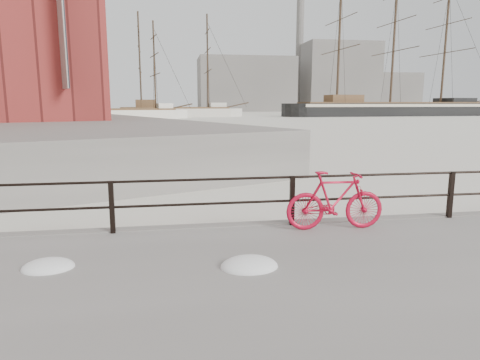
{
  "coord_description": "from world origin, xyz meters",
  "views": [
    {
      "loc": [
        -5.87,
        -8.24,
        2.78
      ],
      "look_at": [
        -4.29,
        1.5,
        1.0
      ],
      "focal_mm": 32.0,
      "sensor_mm": 36.0,
      "label": 1
    }
  ],
  "objects_px": {
    "schooner_mid": "(176,117)",
    "barque_black": "(389,116)",
    "bicycle": "(335,200)",
    "schooner_left": "(126,119)"
  },
  "relations": [
    {
      "from": "schooner_left",
      "to": "schooner_mid",
      "type": "bearing_deg",
      "value": 36.96
    },
    {
      "from": "schooner_left",
      "to": "bicycle",
      "type": "bearing_deg",
      "value": -92.43
    },
    {
      "from": "schooner_mid",
      "to": "barque_black",
      "type": "bearing_deg",
      "value": -3.46
    },
    {
      "from": "barque_black",
      "to": "bicycle",
      "type": "bearing_deg",
      "value": -121.98
    },
    {
      "from": "bicycle",
      "to": "barque_black",
      "type": "height_order",
      "value": "barque_black"
    },
    {
      "from": "schooner_mid",
      "to": "schooner_left",
      "type": "xyz_separation_m",
      "value": [
        -8.99,
        -9.98,
        0.0
      ]
    },
    {
      "from": "schooner_mid",
      "to": "schooner_left",
      "type": "height_order",
      "value": "schooner_mid"
    },
    {
      "from": "bicycle",
      "to": "barque_black",
      "type": "relative_size",
      "value": 0.03
    },
    {
      "from": "bicycle",
      "to": "barque_black",
      "type": "bearing_deg",
      "value": 63.95
    },
    {
      "from": "barque_black",
      "to": "schooner_left",
      "type": "xyz_separation_m",
      "value": [
        -55.66,
        -8.32,
        0.0
      ]
    }
  ]
}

